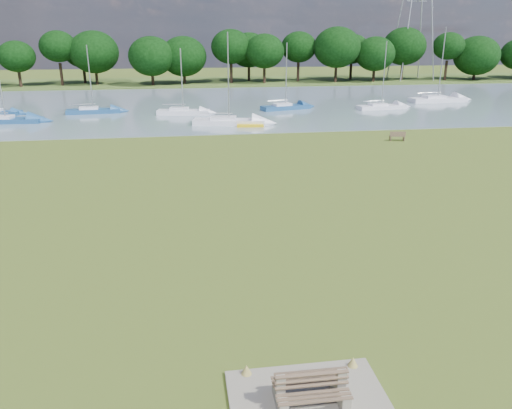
{
  "coord_description": "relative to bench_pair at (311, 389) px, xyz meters",
  "views": [
    {
      "loc": [
        -2.96,
        -24.27,
        9.32
      ],
      "look_at": [
        0.35,
        -2.0,
        1.42
      ],
      "focal_mm": 35.0,
      "sensor_mm": 36.0,
      "label": 1
    }
  ],
  "objects": [
    {
      "name": "ground",
      "position": [
        -0.0,
        14.0,
        -0.52
      ],
      "size": [
        220.0,
        220.0,
        0.0
      ],
      "primitive_type": "plane",
      "color": "olive"
    },
    {
      "name": "sailboat_2",
      "position": [
        -2.83,
        48.3,
        0.01
      ],
      "size": [
        6.14,
        2.64,
        7.35
      ],
      "rotation": [
        0.0,
        0.0,
        -0.17
      ],
      "color": "white",
      "rests_on": "river"
    },
    {
      "name": "far_bank",
      "position": [
        -0.0,
        86.0,
        -0.52
      ],
      "size": [
        220.0,
        20.0,
        0.4
      ],
      "primitive_type": "cube",
      "color": "#4C6626",
      "rests_on": "ground"
    },
    {
      "name": "river",
      "position": [
        -0.0,
        56.0,
        -0.52
      ],
      "size": [
        220.0,
        40.0,
        0.1
      ],
      "primitive_type": "cube",
      "color": "slate",
      "rests_on": "ground"
    },
    {
      "name": "tree_line",
      "position": [
        8.34,
        82.0,
        5.19
      ],
      "size": [
        158.17,
        7.93,
        9.6
      ],
      "color": "black",
      "rests_on": "far_bank"
    },
    {
      "name": "sailboat_9",
      "position": [
        1.78,
        41.17,
        0.0
      ],
      "size": [
        7.66,
        3.42,
        9.08
      ],
      "rotation": [
        0.0,
        0.0,
        -0.19
      ],
      "color": "white",
      "rests_on": "river"
    },
    {
      "name": "sailboat_1",
      "position": [
        -21.44,
        45.61,
        -0.04
      ],
      "size": [
        7.4,
        2.58,
        8.53
      ],
      "rotation": [
        0.0,
        0.0,
        -0.08
      ],
      "color": "navy",
      "rests_on": "river"
    },
    {
      "name": "concrete_pad",
      "position": [
        -0.0,
        0.0,
        -0.47
      ],
      "size": [
        4.2,
        3.2,
        0.1
      ],
      "primitive_type": "cube",
      "color": "gray",
      "rests_on": "ground"
    },
    {
      "name": "sailboat_3",
      "position": [
        -13.28,
        50.82,
        -0.02
      ],
      "size": [
        6.23,
        2.26,
        7.67
      ],
      "rotation": [
        0.0,
        0.0,
        0.09
      ],
      "color": "navy",
      "rests_on": "river"
    },
    {
      "name": "kayak",
      "position": [
        3.85,
        39.42,
        -0.34
      ],
      "size": [
        2.74,
        0.91,
        0.27
      ],
      "primitive_type": "cube",
      "rotation": [
        0.0,
        0.0,
        -0.11
      ],
      "color": "yellow",
      "rests_on": "river"
    },
    {
      "name": "sailboat_0",
      "position": [
        21.52,
        49.07,
        -0.05
      ],
      "size": [
        6.28,
        2.41,
        8.04
      ],
      "rotation": [
        0.0,
        0.0,
        0.12
      ],
      "color": "white",
      "rests_on": "river"
    },
    {
      "name": "bench_pair",
      "position": [
        0.0,
        0.0,
        0.0
      ],
      "size": [
        1.94,
        1.15,
        1.04
      ],
      "rotation": [
        0.0,
        0.0,
        -0.01
      ],
      "color": "gray",
      "rests_on": "concrete_pad"
    },
    {
      "name": "sailboat_5",
      "position": [
        9.69,
        50.4,
        -0.0
      ],
      "size": [
        6.44,
        3.42,
        7.86
      ],
      "rotation": [
        0.0,
        0.0,
        0.29
      ],
      "color": "navy",
      "rests_on": "river"
    },
    {
      "name": "riverbank_bench",
      "position": [
        15.88,
        31.1,
        -0.1
      ],
      "size": [
        1.42,
        0.64,
        0.85
      ],
      "rotation": [
        0.0,
        0.0,
        -0.17
      ],
      "color": "brown",
      "rests_on": "ground"
    },
    {
      "name": "sailboat_6",
      "position": [
        31.56,
        54.12,
        0.05
      ],
      "size": [
        7.98,
        2.82,
        9.65
      ],
      "rotation": [
        0.0,
        0.0,
        0.08
      ],
      "color": "white",
      "rests_on": "river"
    }
  ]
}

